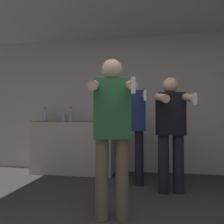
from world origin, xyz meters
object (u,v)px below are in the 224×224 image
Objects in this scene: bottle_green_wine at (102,116)px; person_woman_foreground at (112,125)px; bottle_dark_rum at (63,116)px; bottle_brown_liquor at (45,116)px; person_man_side at (171,128)px; bottle_amber_bourbon at (70,116)px; person_spectator_back at (131,121)px.

person_woman_foreground is at bearing -74.76° from bottle_green_wine.
bottle_brown_liquor is at bearing 180.00° from bottle_dark_rum.
bottle_green_wine is 0.15× the size of person_man_side.
person_woman_foreground reaches higher than person_man_side.
bottle_brown_liquor is (-0.52, 0.00, 0.00)m from bottle_amber_bourbon.
person_spectator_back is at bearing -25.43° from bottle_dark_rum.
person_spectator_back reaches higher than bottle_amber_bourbon.
bottle_green_wine is at bearing 132.67° from person_spectator_back.
bottle_dark_rum is at bearing 154.57° from person_spectator_back.
person_man_side is at bearing -26.40° from person_spectator_back.
bottle_green_wine is 0.86m from person_spectator_back.
person_spectator_back reaches higher than bottle_brown_liquor.
person_spectator_back reaches higher than person_woman_foreground.
bottle_amber_bourbon reaches higher than bottle_dark_rum.
person_man_side is (2.26, -0.91, -0.18)m from bottle_brown_liquor.
bottle_dark_rum is at bearing 124.61° from person_woman_foreground.
bottle_amber_bourbon is 1.05× the size of bottle_brown_liquor.
bottle_dark_rum is at bearing 154.28° from person_man_side.
person_man_side is at bearing -27.50° from bottle_amber_bourbon.
bottle_dark_rum is at bearing -180.00° from bottle_amber_bourbon.
person_woman_foreground is 1.02× the size of person_man_side.
person_man_side is 0.62m from person_spectator_back.
bottle_green_wine is 0.14× the size of person_spectator_back.
bottle_brown_liquor is 2.44m from person_man_side.
bottle_brown_liquor is 1.08× the size of bottle_green_wine.
person_man_side is (1.74, -0.91, -0.18)m from bottle_amber_bourbon.
bottle_amber_bourbon is 2.09m from person_woman_foreground.
bottle_amber_bourbon is at bearing 0.00° from bottle_dark_rum.
bottle_brown_liquor is 1.82m from person_spectator_back.
person_spectator_back is at bearing 85.25° from person_woman_foreground.
person_woman_foreground is 0.98× the size of person_spectator_back.
person_spectator_back reaches higher than bottle_dark_rum.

